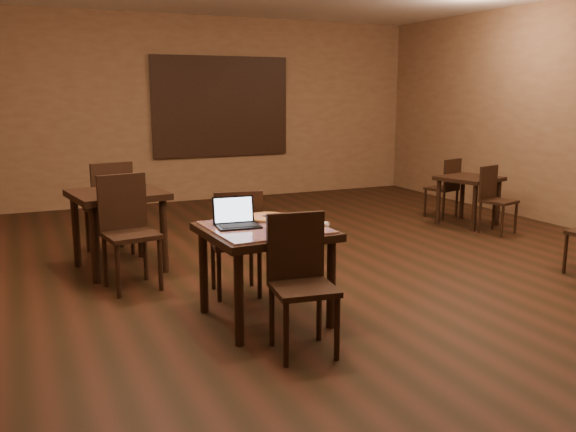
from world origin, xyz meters
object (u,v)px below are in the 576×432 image
tiled_table (265,239)px  chair_main_far (237,237)px  pizza_pan (267,219)px  other_table_a_chair_near (494,195)px  other_table_b (118,205)px  chair_main_near (300,274)px  other_table_a (469,185)px  other_table_b_chair_far (110,203)px  laptop (236,219)px  other_table_a_chair_far (446,185)px  other_table_b_chair_near (127,225)px

tiled_table → chair_main_far: size_ratio=1.00×
pizza_pan → other_table_a_chair_near: other_table_a_chair_near is taller
tiled_table → other_table_b: other_table_b is taller
chair_main_near → other_table_a_chair_near: size_ratio=1.12×
other_table_a → other_table_b_chair_far: size_ratio=0.84×
laptop → other_table_a: laptop is taller
laptop → other_table_a_chair_near: size_ratio=0.41×
other_table_a_chair_near → other_table_a_chair_far: size_ratio=1.00×
chair_main_near → pizza_pan: size_ratio=2.63×
other_table_a_chair_far → other_table_b: size_ratio=0.88×
pizza_pan → other_table_a_chair_near: 4.01m
other_table_a → other_table_b_chair_near: (-4.71, -0.85, 0.04)m
other_table_b_chair_near → other_table_a_chair_far: bearing=7.5°
other_table_a_chair_near → other_table_a: bearing=71.6°
chair_main_far → other_table_a: (3.89, 1.55, 0.01)m
other_table_b → laptop: bearing=-79.7°
laptop → other_table_a_chair_near: 4.36m
other_table_a_chair_near → chair_main_near: bearing=-165.4°
other_table_a_chair_near → other_table_b_chair_far: 4.75m
other_table_a_chair_near → other_table_b_chair_near: size_ratio=0.82×
pizza_pan → chair_main_near: bearing=-97.2°
chair_main_near → other_table_b_chair_near: size_ratio=0.92×
tiled_table → pizza_pan: size_ratio=2.62×
pizza_pan → chair_main_far: bearing=109.5°
other_table_a_chair_near → other_table_b: bearing=160.7°
tiled_table → pizza_pan: bearing=60.9°
tiled_table → pizza_pan: 0.29m
chair_main_near → other_table_a_chair_near: bearing=38.2°
pizza_pan → other_table_b: other_table_b is taller
chair_main_near → other_table_a_chair_far: size_ratio=1.12×
other_table_b_chair_near → other_table_b_chair_far: bearing=80.3°
other_table_b_chair_far → other_table_b_chair_near: bearing=80.3°
other_table_b_chair_far → other_table_a_chair_near: bearing=160.9°
other_table_b_chair_near → chair_main_far: bearing=-48.9°
other_table_a → other_table_a_chair_far: size_ratio=1.02×
laptop → other_table_b_chair_far: (-0.61, 2.43, -0.23)m
laptop → other_table_b: 1.93m
laptop → other_table_b_chair_near: (-0.63, 1.21, -0.23)m
laptop → other_table_b_chair_near: size_ratio=0.33×
other_table_b → other_table_b_chair_far: bearing=80.3°
chair_main_far → other_table_b: (-0.81, 1.31, 0.13)m
tiled_table → other_table_b_chair_near: 1.56m
other_table_b_chair_far → laptop: bearing=95.5°
chair_main_far → other_table_b: size_ratio=0.98×
other_table_b → other_table_a: bearing=-5.5°
other_table_b_chair_near → other_table_b_chair_far: size_ratio=1.00×
other_table_a_chair_far → other_table_b: (-4.72, -0.74, 0.19)m
chair_main_near → other_table_a_chair_far: (3.89, 3.28, -0.06)m
chair_main_near → chair_main_far: (-0.02, 1.23, -0.00)m
chair_main_near → other_table_a_chair_near: 4.47m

